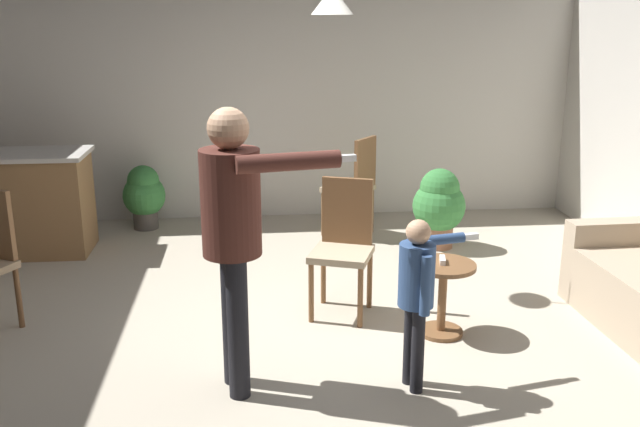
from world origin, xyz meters
The scene contains 12 objects.
ground centered at (0.00, 0.00, 0.00)m, with size 7.68×7.68×0.00m, color #B2A893.
wall_back centered at (0.00, 3.20, 1.35)m, with size 6.40×0.10×2.70m, color beige.
kitchen_counter centered at (-2.45, 2.13, 0.48)m, with size 1.26×0.66×0.95m.
side_table_by_couch centered at (0.96, 0.03, 0.33)m, with size 0.44×0.44×0.52m.
person_adult centered at (-0.43, -0.57, 1.04)m, with size 0.86×0.48×1.68m.
person_child centered at (0.61, -0.66, 0.65)m, with size 0.52×0.37×1.05m.
dining_chair_by_counter centered at (0.69, 2.35, 0.55)m, with size 0.59×0.59×1.00m.
dining_chair_near_wall centered at (0.33, 0.50, 0.55)m, with size 0.54×0.54×1.00m.
potted_plant_corner centered at (1.43, 1.90, 0.42)m, with size 0.50×0.50×0.76m.
potted_plant_by_wall centered at (-1.44, 2.80, 0.37)m, with size 0.43×0.43×0.67m.
spare_remote_on_table centered at (0.95, 0.05, 0.54)m, with size 0.04×0.13×0.04m, color white.
ceiling_light_pendant centered at (0.31, 1.07, 2.25)m, with size 0.32×0.32×0.55m.
Camera 1 is at (-0.32, -4.37, 2.16)m, focal length 39.47 mm.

